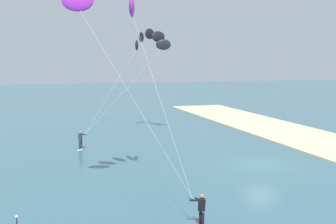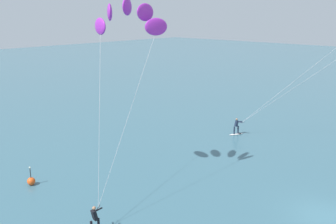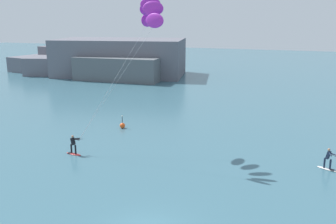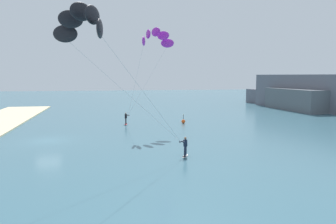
% 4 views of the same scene
% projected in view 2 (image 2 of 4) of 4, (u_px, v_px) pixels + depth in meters
% --- Properties ---
extents(ground_plane, '(240.00, 240.00, 0.00)m').
position_uv_depth(ground_plane, '(330.00, 219.00, 21.46)').
color(ground_plane, '#386070').
extents(kitesurfer_nearshore, '(8.26, 6.13, 12.66)m').
position_uv_depth(kitesurfer_nearshore, '(126.00, 25.00, 23.10)').
color(kitesurfer_nearshore, red).
rests_on(kitesurfer_nearshore, ground).
extents(marker_buoy, '(0.56, 0.56, 1.38)m').
position_uv_depth(marker_buoy, '(31.00, 181.00, 25.62)').
color(marker_buoy, '#EA5119').
rests_on(marker_buoy, ground).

